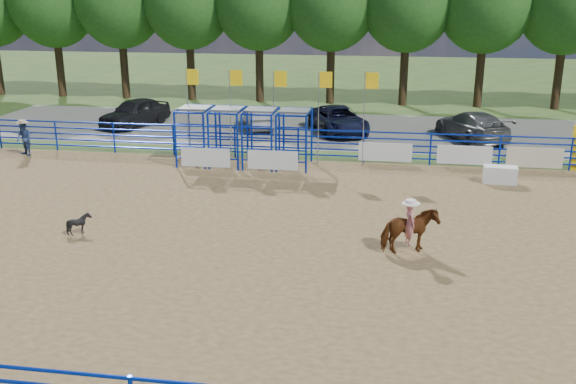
# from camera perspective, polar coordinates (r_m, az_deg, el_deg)

# --- Properties ---
(ground) EXTENTS (120.00, 120.00, 0.00)m
(ground) POSITION_cam_1_polar(r_m,az_deg,el_deg) (20.53, -3.01, -4.17)
(ground) COLOR #3E5923
(ground) RESTS_ON ground
(arena_dirt) EXTENTS (30.00, 20.00, 0.02)m
(arena_dirt) POSITION_cam_1_polar(r_m,az_deg,el_deg) (20.53, -3.01, -4.15)
(arena_dirt) COLOR olive
(arena_dirt) RESTS_ON ground
(gravel_strip) EXTENTS (40.00, 10.00, 0.01)m
(gravel_strip) POSITION_cam_1_polar(r_m,az_deg,el_deg) (36.67, 2.43, 5.59)
(gravel_strip) COLOR gray
(gravel_strip) RESTS_ON ground
(announcer_table) EXTENTS (1.35, 0.70, 0.70)m
(announcer_table) POSITION_cam_1_polar(r_m,az_deg,el_deg) (27.59, 18.34, 1.47)
(announcer_table) COLOR white
(announcer_table) RESTS_ON arena_dirt
(horse_and_rider) EXTENTS (1.82, 1.31, 2.32)m
(horse_and_rider) POSITION_cam_1_polar(r_m,az_deg,el_deg) (19.45, 10.74, -3.10)
(horse_and_rider) COLOR brown
(horse_and_rider) RESTS_ON arena_dirt
(calf) EXTENTS (0.73, 0.67, 0.71)m
(calf) POSITION_cam_1_polar(r_m,az_deg,el_deg) (21.80, -18.07, -2.69)
(calf) COLOR black
(calf) RESTS_ON arena_dirt
(spectator_cowboy) EXTENTS (1.00, 0.94, 1.69)m
(spectator_cowboy) POSITION_cam_1_polar(r_m,az_deg,el_deg) (32.95, -22.41, 4.45)
(spectator_cowboy) COLOR navy
(spectator_cowboy) RESTS_ON arena_dirt
(car_a) EXTENTS (3.38, 5.07, 1.60)m
(car_a) POSITION_cam_1_polar(r_m,az_deg,el_deg) (38.43, -13.44, 6.91)
(car_a) COLOR black
(car_a) RESTS_ON gravel_strip
(car_b) EXTENTS (2.57, 4.17, 1.30)m
(car_b) POSITION_cam_1_polar(r_m,az_deg,el_deg) (36.84, -2.67, 6.68)
(car_b) COLOR gray
(car_b) RESTS_ON gravel_strip
(car_c) EXTENTS (4.11, 5.66, 1.43)m
(car_c) POSITION_cam_1_polar(r_m,az_deg,el_deg) (35.75, 4.50, 6.42)
(car_c) COLOR #161937
(car_c) RESTS_ON gravel_strip
(car_d) EXTENTS (3.97, 5.62, 1.51)m
(car_d) POSITION_cam_1_polar(r_m,az_deg,el_deg) (35.21, 16.03, 5.69)
(car_d) COLOR #555457
(car_d) RESTS_ON gravel_strip
(perimeter_fence) EXTENTS (30.10, 20.10, 1.50)m
(perimeter_fence) POSITION_cam_1_polar(r_m,az_deg,el_deg) (20.27, -3.04, -2.20)
(perimeter_fence) COLOR #0827B6
(perimeter_fence) RESTS_ON ground
(chute_assembly) EXTENTS (19.32, 2.41, 4.20)m
(chute_assembly) POSITION_cam_1_polar(r_m,az_deg,el_deg) (28.82, -3.17, 4.83)
(chute_assembly) COLOR #0827B6
(chute_assembly) RESTS_ON ground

